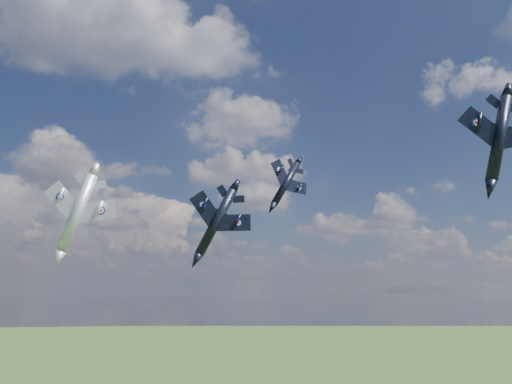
{
  "coord_description": "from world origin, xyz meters",
  "views": [
    {
      "loc": [
        -4.77,
        -60.29,
        69.26
      ],
      "look_at": [
        6.99,
        8.66,
        83.13
      ],
      "focal_mm": 35.0,
      "sensor_mm": 36.0,
      "label": 1
    }
  ],
  "objects": [
    {
      "name": "jet_lead_navy",
      "position": [
        1.72,
        12.41,
        79.26
      ],
      "size": [
        12.86,
        16.16,
        7.5
      ],
      "primitive_type": null,
      "rotation": [
        0.0,
        0.47,
        -0.15
      ],
      "color": "black"
    },
    {
      "name": "jet_right_navy",
      "position": [
        29.68,
        -13.98,
        85.36
      ],
      "size": [
        12.89,
        15.33,
        5.09
      ],
      "primitive_type": null,
      "rotation": [
        0.0,
        0.26,
        -0.25
      ],
      "color": "black"
    },
    {
      "name": "jet_high_navy",
      "position": [
        14.71,
        22.77,
        87.69
      ],
      "size": [
        13.3,
        15.3,
        7.23
      ],
      "primitive_type": null,
      "rotation": [
        0.0,
        0.58,
        0.39
      ],
      "color": "black"
    },
    {
      "name": "jet_left_silver",
      "position": [
        -18.16,
        13.46,
        80.21
      ],
      "size": [
        14.46,
        17.78,
        6.81
      ],
      "primitive_type": null,
      "rotation": [
        0.0,
        0.33,
        -0.17
      ],
      "color": "#B1B2BC"
    }
  ]
}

